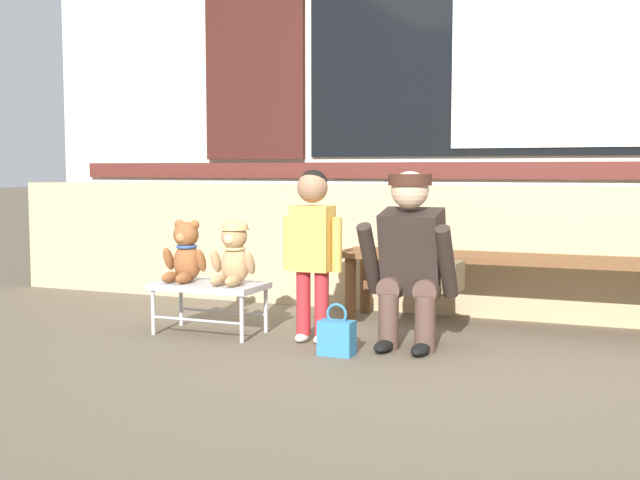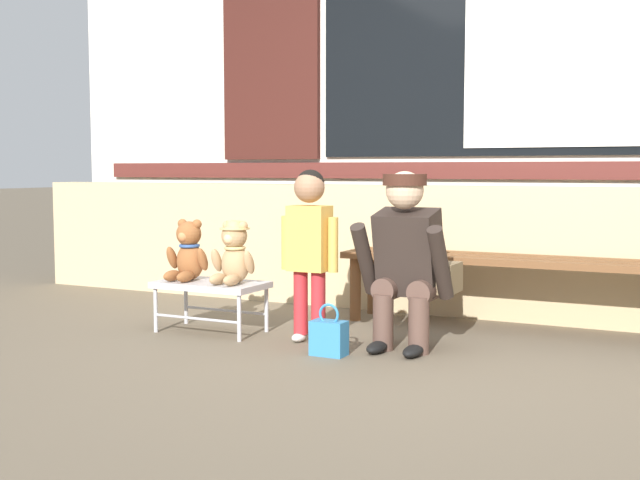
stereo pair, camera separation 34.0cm
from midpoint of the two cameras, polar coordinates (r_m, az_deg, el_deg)
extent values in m
plane|color=brown|center=(4.17, 6.55, -8.36)|extent=(60.00, 60.00, 0.00)
cube|color=tan|center=(5.44, 11.76, -0.75)|extent=(6.95, 0.25, 0.85)
cube|color=silver|center=(5.98, 13.33, 12.74)|extent=(7.09, 0.20, 3.56)
cube|color=#56231E|center=(5.81, 12.89, 4.78)|extent=(6.53, 0.04, 0.12)
cube|color=black|center=(5.86, 13.05, 12.62)|extent=(2.40, 0.03, 1.40)
cube|color=silver|center=(5.75, 18.39, 12.66)|extent=(1.32, 0.02, 1.29)
cube|color=#3D1914|center=(6.46, -1.94, 12.03)|extent=(0.84, 0.05, 1.43)
cube|color=brown|center=(4.85, 15.06, -1.56)|extent=(2.10, 0.11, 0.04)
cube|color=brown|center=(4.99, 15.39, -1.39)|extent=(2.10, 0.11, 0.04)
cube|color=brown|center=(5.13, 15.70, -1.23)|extent=(2.10, 0.11, 0.04)
cylinder|color=brown|center=(5.16, 4.39, -3.47)|extent=(0.07, 0.07, 0.40)
cylinder|color=brown|center=(5.42, 5.51, -3.08)|extent=(0.07, 0.07, 0.40)
cube|color=#BCBCC1|center=(4.79, -5.67, -3.15)|extent=(0.64, 0.36, 0.04)
cylinder|color=#BCBCC1|center=(4.86, -9.51, -4.89)|extent=(0.02, 0.02, 0.26)
cylinder|color=#BCBCC1|center=(5.10, -7.51, -4.39)|extent=(0.02, 0.02, 0.26)
cylinder|color=#BCBCC1|center=(4.54, -3.56, -5.51)|extent=(0.02, 0.02, 0.26)
cylinder|color=#BCBCC1|center=(4.80, -1.75, -4.93)|extent=(0.02, 0.02, 0.26)
cylinder|color=#BCBCC1|center=(4.70, -6.63, -5.52)|extent=(0.58, 0.02, 0.02)
cylinder|color=#BCBCC1|center=(4.95, -4.72, -4.97)|extent=(0.58, 0.02, 0.02)
ellipsoid|color=#93562D|center=(4.88, -7.14, -1.51)|extent=(0.17, 0.14, 0.22)
sphere|color=#93562D|center=(4.86, -7.23, 0.43)|extent=(0.15, 0.15, 0.15)
sphere|color=#C87B48|center=(4.81, -7.59, 0.24)|extent=(0.06, 0.06, 0.06)
sphere|color=#93562D|center=(4.89, -7.68, 1.14)|extent=(0.06, 0.06, 0.06)
ellipsoid|color=#93562D|center=(4.92, -8.41, -1.24)|extent=(0.06, 0.11, 0.16)
ellipsoid|color=#93562D|center=(4.82, -8.36, -2.50)|extent=(0.06, 0.15, 0.06)
sphere|color=#93562D|center=(4.83, -6.66, 1.11)|extent=(0.06, 0.06, 0.06)
ellipsoid|color=#93562D|center=(4.79, -6.25, -1.38)|extent=(0.06, 0.11, 0.16)
ellipsoid|color=#93562D|center=(4.77, -7.44, -2.57)|extent=(0.06, 0.15, 0.06)
torus|color=#335699|center=(4.87, -7.19, -0.40)|extent=(0.13, 0.13, 0.02)
ellipsoid|color=tan|center=(4.71, -3.91, -1.71)|extent=(0.17, 0.14, 0.22)
sphere|color=tan|center=(4.69, -3.98, 0.29)|extent=(0.15, 0.15, 0.15)
sphere|color=#F4C188|center=(4.64, -4.32, 0.09)|extent=(0.06, 0.06, 0.06)
sphere|color=tan|center=(4.72, -4.47, 1.03)|extent=(0.06, 0.06, 0.06)
ellipsoid|color=tan|center=(4.74, -5.24, -1.44)|extent=(0.06, 0.11, 0.16)
ellipsoid|color=tan|center=(4.65, -5.12, -2.75)|extent=(0.06, 0.15, 0.06)
sphere|color=tan|center=(4.66, -3.37, 0.99)|extent=(0.06, 0.06, 0.06)
ellipsoid|color=tan|center=(4.63, -2.92, -1.58)|extent=(0.06, 0.11, 0.16)
ellipsoid|color=tan|center=(4.60, -4.13, -2.82)|extent=(0.06, 0.15, 0.06)
torus|color=#D6B775|center=(4.70, -3.94, -0.57)|extent=(0.13, 0.13, 0.02)
cylinder|color=#D6B775|center=(4.69, -3.95, 0.80)|extent=(0.17, 0.17, 0.01)
cylinder|color=#D6B775|center=(4.69, -3.95, 1.07)|extent=(0.10, 0.10, 0.04)
cylinder|color=#B7282D|center=(4.53, 0.79, -4.40)|extent=(0.08, 0.08, 0.36)
ellipsoid|color=silver|center=(4.55, 0.68, -6.86)|extent=(0.07, 0.12, 0.05)
cylinder|color=#B7282D|center=(4.49, 2.06, -4.50)|extent=(0.08, 0.08, 0.36)
ellipsoid|color=silver|center=(4.50, 1.94, -6.98)|extent=(0.07, 0.12, 0.05)
cube|color=#EAB24C|center=(4.46, 1.43, 0.11)|extent=(0.22, 0.15, 0.36)
cylinder|color=#EAB24C|center=(4.53, -0.23, -0.19)|extent=(0.06, 0.06, 0.30)
cylinder|color=#EAB24C|center=(4.41, 3.14, -0.35)|extent=(0.06, 0.06, 0.30)
sphere|color=#9E7051|center=(4.45, 1.44, 3.71)|extent=(0.17, 0.17, 0.17)
sphere|color=black|center=(4.46, 1.51, 3.97)|extent=(0.16, 0.16, 0.16)
cylinder|color=brown|center=(4.35, 6.70, -5.76)|extent=(0.11, 0.11, 0.30)
cylinder|color=brown|center=(4.46, 7.34, -3.30)|extent=(0.13, 0.32, 0.13)
ellipsoid|color=black|center=(4.30, 6.32, -7.51)|extent=(0.09, 0.20, 0.06)
cylinder|color=brown|center=(4.29, 9.23, -5.95)|extent=(0.11, 0.11, 0.30)
cylinder|color=brown|center=(4.39, 9.81, -3.45)|extent=(0.13, 0.32, 0.13)
ellipsoid|color=black|center=(4.24, 8.88, -7.73)|extent=(0.09, 0.20, 0.06)
cube|color=#2D231E|center=(4.37, 8.48, -0.83)|extent=(0.32, 0.30, 0.47)
cylinder|color=#2D231E|center=(4.35, 5.43, -1.36)|extent=(0.08, 0.28, 0.40)
cylinder|color=#2D231E|center=(4.22, 10.76, -1.62)|extent=(0.08, 0.28, 0.40)
sphere|color=#DBB28E|center=(4.28, 8.24, 3.48)|extent=(0.20, 0.20, 0.20)
cylinder|color=#422319|center=(4.28, 8.25, 4.21)|extent=(0.23, 0.23, 0.06)
cube|color=brown|center=(4.42, 11.16, -2.64)|extent=(0.10, 0.22, 0.16)
cube|color=teal|center=(4.22, 2.96, -6.91)|extent=(0.18, 0.11, 0.18)
torus|color=teal|center=(4.19, 2.96, -5.24)|extent=(0.11, 0.01, 0.11)
camera|label=1|loc=(0.17, -87.93, 0.18)|focal=45.57mm
camera|label=2|loc=(0.17, 92.07, -0.18)|focal=45.57mm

